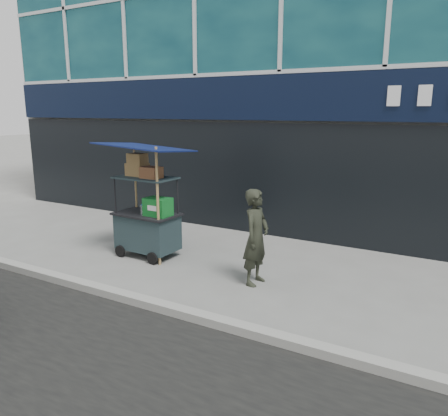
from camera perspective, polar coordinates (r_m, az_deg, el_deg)
The scene contains 4 objects.
ground at distance 6.32m, azimuth -7.61°, elevation -12.31°, with size 80.00×80.00×0.00m, color slate.
curb at distance 6.15m, azimuth -8.78°, elevation -12.46°, with size 80.00×0.18×0.12m, color gray.
vendor_cart at distance 8.11m, azimuth -9.96°, elevation -1.19°, with size 1.59×1.15×2.11m.
vendor_man at distance 6.73m, azimuth 4.21°, elevation -3.82°, with size 0.55×0.36×1.50m, color black.
Camera 1 is at (3.53, -4.52, 2.66)m, focal length 35.00 mm.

